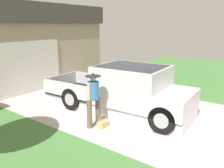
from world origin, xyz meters
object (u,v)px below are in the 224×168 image
object	(u,v)px
pickup_truck	(127,92)
handbag	(103,123)
house_with_garage	(5,43)
person_with_hat	(93,97)

from	to	relation	value
pickup_truck	handbag	bearing A→B (deg)	-0.12
handbag	house_with_garage	bearing A→B (deg)	78.31
house_with_garage	handbag	bearing A→B (deg)	-101.69
pickup_truck	house_with_garage	bearing A→B (deg)	-94.95
pickup_truck	person_with_hat	size ratio (longest dim) A/B	3.30
pickup_truck	person_with_hat	distance (m)	1.53
person_with_hat	handbag	xyz separation A→B (m)	(0.08, -0.29, -0.81)
handbag	house_with_garage	distance (m)	8.48
person_with_hat	house_with_garage	bearing A→B (deg)	80.95
pickup_truck	handbag	world-z (taller)	pickup_truck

